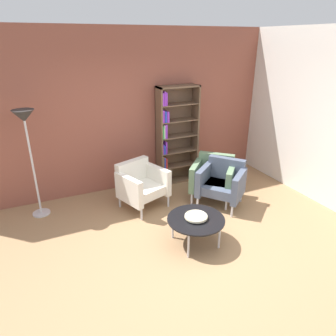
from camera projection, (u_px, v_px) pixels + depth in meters
ground_plane at (187, 257)px, 4.09m from camera, size 8.32×8.32×0.00m
brick_back_panel at (126, 112)px, 5.58m from camera, size 6.40×0.12×2.90m
plaster_right_partition at (324, 119)px, 5.12m from camera, size 0.12×5.20×2.90m
bookshelf_tall at (174, 136)px, 5.94m from camera, size 0.80×0.30×1.90m
coffee_table_low at (196, 220)px, 4.23m from camera, size 0.80×0.80×0.40m
decorative_bowl at (196, 216)px, 4.21m from camera, size 0.32×0.32×0.05m
armchair_near_window at (141, 184)px, 5.19m from camera, size 0.89×0.85×0.78m
armchair_by_bookshelf at (222, 182)px, 5.26m from camera, size 0.94×0.95×0.78m
armchair_corner_red at (213, 177)px, 5.45m from camera, size 0.95×0.95×0.78m
floor_lamp_torchiere at (26, 129)px, 4.53m from camera, size 0.32×0.32×1.74m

